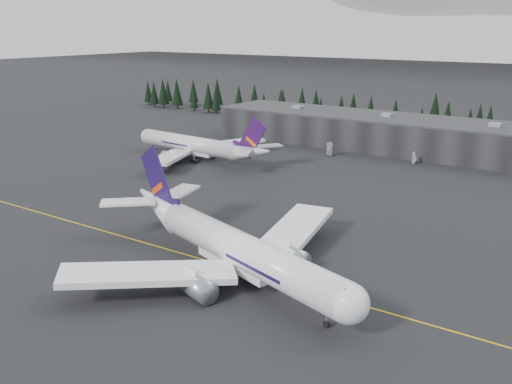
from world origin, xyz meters
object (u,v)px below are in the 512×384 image
Objects in this scene: terminal at (411,135)px; gse_vehicle_a at (330,154)px; jet_parked at (200,146)px; gse_vehicle_b at (414,162)px; jet_main at (228,244)px.

gse_vehicle_a is (-21.50, -24.87, -5.56)m from terminal.
jet_parked is 75.82m from gse_vehicle_b.
terminal is at bearing -161.09° from gse_vehicle_b.
terminal is 129.35m from jet_main.
gse_vehicle_b is at bearing 18.00° from gse_vehicle_a.
terminal is 2.57× the size of jet_parked.
terminal is 2.31× the size of jet_main.
terminal reaches higher than gse_vehicle_b.
jet_main reaches higher than gse_vehicle_a.
jet_main reaches higher than gse_vehicle_b.
gse_vehicle_a is 1.19× the size of gse_vehicle_b.
jet_main is 13.01× the size of gse_vehicle_a.
jet_parked is at bearing -65.45° from gse_vehicle_b.
gse_vehicle_a is at bearing -130.84° from terminal.
gse_vehicle_a is at bearing -132.86° from jet_parked.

